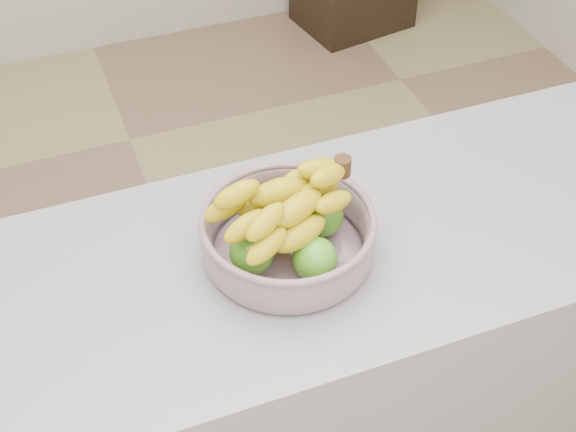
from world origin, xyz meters
name	(u,v)px	position (x,y,z in m)	size (l,w,h in m)	color
ground	(220,372)	(0.00, 0.00, 0.00)	(4.00, 4.00, 0.00)	#8C7F56
counter	(265,398)	(0.00, -0.43, 0.45)	(2.00, 0.60, 0.90)	gray
fruit_bowl	(288,232)	(0.06, -0.43, 0.96)	(0.33, 0.33, 0.17)	#929AAF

